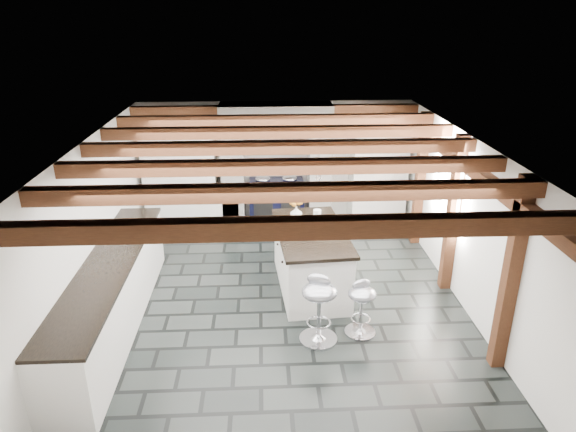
{
  "coord_description": "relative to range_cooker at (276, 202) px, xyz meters",
  "views": [
    {
      "loc": [
        -0.25,
        -6.38,
        3.84
      ],
      "look_at": [
        0.1,
        0.4,
        1.1
      ],
      "focal_mm": 32.0,
      "sensor_mm": 36.0,
      "label": 1
    }
  ],
  "objects": [
    {
      "name": "ground",
      "position": [
        0.0,
        -2.68,
        -0.47
      ],
      "size": [
        6.0,
        6.0,
        0.0
      ],
      "primitive_type": "plane",
      "color": "black",
      "rests_on": "ground"
    },
    {
      "name": "room_shell",
      "position": [
        -0.61,
        -1.26,
        0.6
      ],
      "size": [
        6.0,
        6.03,
        6.0
      ],
      "color": "white",
      "rests_on": "ground"
    },
    {
      "name": "range_cooker",
      "position": [
        0.0,
        0.0,
        0.0
      ],
      "size": [
        1.0,
        0.63,
        0.99
      ],
      "color": "black",
      "rests_on": "ground"
    },
    {
      "name": "kitchen_island",
      "position": [
        0.43,
        -2.38,
        0.0
      ],
      "size": [
        1.1,
        1.91,
        1.21
      ],
      "rotation": [
        0.0,
        0.0,
        0.08
      ],
      "color": "white",
      "rests_on": "ground"
    },
    {
      "name": "bar_stool_near",
      "position": [
        0.95,
        -3.58,
        -0.01
      ],
      "size": [
        0.45,
        0.45,
        0.73
      ],
      "rotation": [
        0.0,
        0.0,
        0.33
      ],
      "color": "silver",
      "rests_on": "ground"
    },
    {
      "name": "bar_stool_far",
      "position": [
        0.41,
        -3.71,
        0.08
      ],
      "size": [
        0.57,
        0.57,
        0.88
      ],
      "rotation": [
        0.0,
        0.0,
        -0.41
      ],
      "color": "silver",
      "rests_on": "ground"
    }
  ]
}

